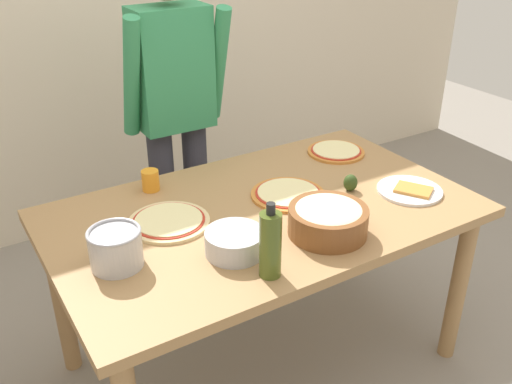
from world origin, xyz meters
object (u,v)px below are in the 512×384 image
at_px(pizza_cooked_on_tray, 288,194).
at_px(pizza_second_cooked, 336,151).
at_px(person_cook, 175,108).
at_px(plate_with_slice, 410,190).
at_px(popcorn_bowl, 328,218).
at_px(olive_oil_bottle, 270,244).
at_px(avocado, 350,183).
at_px(dining_table, 263,229).
at_px(steel_pot, 116,248).
at_px(pizza_raw_on_board, 169,221).
at_px(mixing_bowl_steel, 235,242).
at_px(cup_orange, 150,180).

distance_m(pizza_cooked_on_tray, pizza_second_cooked, 0.49).
bearing_deg(person_cook, pizza_second_cooked, -40.21).
bearing_deg(person_cook, plate_with_slice, -58.37).
distance_m(plate_with_slice, popcorn_bowl, 0.49).
xyz_separation_m(person_cook, olive_oil_bottle, (-0.20, -1.13, -0.07)).
bearing_deg(olive_oil_bottle, popcorn_bowl, 18.23).
xyz_separation_m(olive_oil_bottle, avocado, (0.59, 0.31, -0.08)).
bearing_deg(avocado, pizza_second_cooked, 59.83).
relative_size(pizza_second_cooked, olive_oil_bottle, 1.02).
relative_size(pizza_second_cooked, avocado, 3.74).
relative_size(pizza_cooked_on_tray, olive_oil_bottle, 1.15).
relative_size(dining_table, steel_pot, 9.22).
height_order(pizza_raw_on_board, plate_with_slice, plate_with_slice).
xyz_separation_m(plate_with_slice, popcorn_bowl, (-0.48, -0.07, 0.05)).
bearing_deg(avocado, steel_pot, -179.40).
distance_m(pizza_cooked_on_tray, avocado, 0.26).
height_order(dining_table, person_cook, person_cook).
bearing_deg(plate_with_slice, olive_oil_bottle, -167.41).
xyz_separation_m(mixing_bowl_steel, avocado, (0.62, 0.15, -0.01)).
distance_m(popcorn_bowl, steel_pot, 0.73).
bearing_deg(person_cook, popcorn_bowl, -84.08).
bearing_deg(dining_table, olive_oil_bottle, -119.30).
height_order(plate_with_slice, steel_pot, steel_pot).
relative_size(person_cook, cup_orange, 19.06).
xyz_separation_m(dining_table, pizza_cooked_on_tray, (0.14, 0.04, 0.10)).
relative_size(person_cook, popcorn_bowl, 5.79).
xyz_separation_m(person_cook, pizza_second_cooked, (0.58, -0.49, -0.17)).
bearing_deg(pizza_second_cooked, steel_pot, -163.98).
relative_size(popcorn_bowl, avocado, 4.00).
bearing_deg(cup_orange, mixing_bowl_steel, -83.89).
relative_size(mixing_bowl_steel, steel_pot, 1.15).
xyz_separation_m(person_cook, popcorn_bowl, (0.11, -1.03, -0.12)).
relative_size(popcorn_bowl, olive_oil_bottle, 1.09).
distance_m(person_cook, popcorn_bowl, 1.04).
distance_m(popcorn_bowl, cup_orange, 0.75).
height_order(person_cook, cup_orange, person_cook).
distance_m(dining_table, pizza_raw_on_board, 0.37).
xyz_separation_m(dining_table, pizza_raw_on_board, (-0.35, 0.09, 0.10)).
height_order(person_cook, pizza_raw_on_board, person_cook).
bearing_deg(popcorn_bowl, person_cook, 95.92).
bearing_deg(popcorn_bowl, olive_oil_bottle, -161.77).
distance_m(plate_with_slice, olive_oil_bottle, 0.81).
distance_m(pizza_second_cooked, olive_oil_bottle, 1.01).
height_order(steel_pot, avocado, steel_pot).
height_order(dining_table, avocado, avocado).
bearing_deg(dining_table, avocado, -8.46).
xyz_separation_m(popcorn_bowl, olive_oil_bottle, (-0.31, -0.10, 0.05)).
xyz_separation_m(pizza_second_cooked, olive_oil_bottle, (-0.78, -0.64, 0.10)).
bearing_deg(pizza_cooked_on_tray, steel_pot, -172.06).
height_order(pizza_raw_on_board, mixing_bowl_steel, mixing_bowl_steel).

